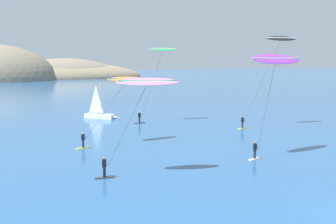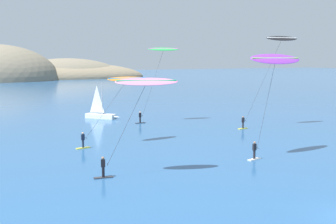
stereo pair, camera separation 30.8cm
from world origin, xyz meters
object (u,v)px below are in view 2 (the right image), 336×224
kitesurfer_black (278,47)px  kitesurfer_green (161,56)px  sailboat_near (102,114)px  kitesurfer_orange (123,85)px  kitesurfer_purple (274,65)px  kitesurfer_pink (143,90)px

kitesurfer_black → kitesurfer_green: 16.25m
sailboat_near → kitesurfer_orange: size_ratio=0.68×
kitesurfer_purple → kitesurfer_black: bearing=47.6°
sailboat_near → kitesurfer_black: size_ratio=0.46×
kitesurfer_orange → kitesurfer_purple: size_ratio=0.86×
kitesurfer_black → kitesurfer_orange: 22.96m
kitesurfer_black → kitesurfer_pink: bearing=-151.6°
kitesurfer_black → kitesurfer_pink: size_ratio=1.57×
kitesurfer_orange → kitesurfer_pink: (-3.34, -12.86, 0.46)m
kitesurfer_green → kitesurfer_pink: 28.58m
sailboat_near → kitesurfer_black: kitesurfer_black is taller
kitesurfer_green → kitesurfer_purple: bearing=-90.6°
kitesurfer_orange → kitesurfer_purple: (10.26, -12.31, 2.26)m
kitesurfer_orange → kitesurfer_pink: 13.29m
kitesurfer_black → kitesurfer_purple: size_ratio=1.26×
sailboat_near → kitesurfer_orange: bearing=-101.6°
kitesurfer_black → kitesurfer_orange: (-22.52, -1.14, -4.30)m
sailboat_near → kitesurfer_orange: 21.01m
kitesurfer_green → sailboat_near: bearing=129.7°
kitesurfer_orange → kitesurfer_pink: size_ratio=1.07×
kitesurfer_green → kitesurfer_pink: (-13.83, -24.86, -2.69)m
kitesurfer_black → kitesurfer_purple: (-12.27, -13.45, -2.04)m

